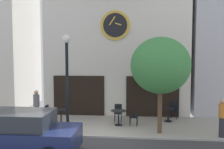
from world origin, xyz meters
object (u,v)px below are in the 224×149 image
(street_lamp, at_px, (67,82))
(cafe_chair_corner, at_px, (49,112))
(cafe_table_center_left, at_px, (119,114))
(cafe_chair_facing_street, at_px, (50,117))
(cafe_table_near_door, at_px, (168,112))
(cafe_chair_near_tree, at_px, (175,109))
(parked_car_navy, at_px, (18,133))
(street_tree, at_px, (160,66))
(cafe_chair_curbside, at_px, (118,111))
(cafe_table_near_curb, at_px, (61,115))
(pedestrian_orange, at_px, (222,117))
(cafe_chair_under_awning, at_px, (135,115))
(pedestrian_grey, at_px, (37,106))

(street_lamp, distance_m, cafe_chair_corner, 2.54)
(cafe_table_center_left, bearing_deg, cafe_chair_facing_street, -165.32)
(cafe_table_near_door, distance_m, cafe_chair_near_tree, 0.86)
(cafe_table_center_left, relative_size, parked_car_navy, 0.18)
(street_tree, distance_m, cafe_chair_curbside, 3.75)
(street_tree, distance_m, cafe_table_near_curb, 5.59)
(cafe_chair_facing_street, relative_size, cafe_chair_curbside, 1.00)
(cafe_chair_corner, height_order, cafe_chair_near_tree, same)
(cafe_chair_corner, bearing_deg, cafe_chair_facing_street, -66.97)
(cafe_chair_corner, relative_size, pedestrian_orange, 0.54)
(street_tree, relative_size, cafe_chair_under_awning, 4.79)
(cafe_chair_near_tree, bearing_deg, street_lamp, -152.41)
(street_tree, height_order, cafe_chair_curbside, street_tree)
(cafe_table_near_door, height_order, parked_car_navy, parked_car_navy)
(cafe_table_center_left, height_order, parked_car_navy, parked_car_navy)
(cafe_chair_facing_street, height_order, cafe_chair_curbside, same)
(pedestrian_grey, distance_m, pedestrian_orange, 9.03)
(cafe_table_center_left, bearing_deg, pedestrian_grey, 176.65)
(cafe_table_near_curb, distance_m, cafe_chair_facing_street, 0.84)
(street_tree, xyz_separation_m, cafe_table_near_door, (0.63, 2.09, -2.56))
(street_tree, distance_m, cafe_chair_corner, 6.28)
(cafe_chair_curbside, bearing_deg, cafe_chair_under_awning, -42.54)
(cafe_table_near_door, xyz_separation_m, pedestrian_grey, (-6.88, -0.71, 0.38))
(cafe_chair_under_awning, height_order, pedestrian_orange, pedestrian_orange)
(street_tree, bearing_deg, cafe_chair_corner, 166.48)
(street_lamp, xyz_separation_m, cafe_table_center_left, (2.31, 1.07, -1.69))
(cafe_chair_facing_street, relative_size, parked_car_navy, 0.21)
(cafe_chair_curbside, height_order, parked_car_navy, parked_car_navy)
(cafe_table_center_left, relative_size, cafe_chair_curbside, 0.86)
(pedestrian_orange, bearing_deg, pedestrian_grey, 169.08)
(cafe_chair_under_awning, distance_m, parked_car_navy, 5.81)
(cafe_table_near_door, bearing_deg, cafe_chair_curbside, -176.40)
(pedestrian_grey, xyz_separation_m, parked_car_navy, (1.02, -4.37, -0.10))
(cafe_table_near_curb, bearing_deg, parked_car_navy, -95.24)
(cafe_table_center_left, distance_m, pedestrian_orange, 4.78)
(parked_car_navy, bearing_deg, cafe_chair_facing_street, 88.61)
(cafe_chair_near_tree, distance_m, pedestrian_orange, 3.53)
(cafe_table_center_left, distance_m, cafe_chair_under_awning, 0.83)
(cafe_table_center_left, bearing_deg, cafe_chair_curbside, 95.52)
(cafe_chair_facing_street, height_order, cafe_chair_near_tree, same)
(cafe_chair_curbside, bearing_deg, cafe_table_near_door, 3.60)
(cafe_table_near_door, relative_size, cafe_chair_corner, 0.80)
(cafe_table_near_curb, height_order, cafe_chair_curbside, cafe_chair_curbside)
(cafe_table_near_door, distance_m, cafe_chair_facing_street, 6.05)
(cafe_table_center_left, xyz_separation_m, cafe_chair_facing_street, (-3.22, -0.84, -0.03))
(cafe_chair_near_tree, bearing_deg, cafe_chair_curbside, -163.57)
(street_lamp, relative_size, pedestrian_grey, 2.65)
(cafe_chair_under_awning, distance_m, pedestrian_grey, 5.18)
(pedestrian_grey, relative_size, pedestrian_orange, 1.00)
(cafe_table_near_curb, relative_size, cafe_table_center_left, 0.96)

